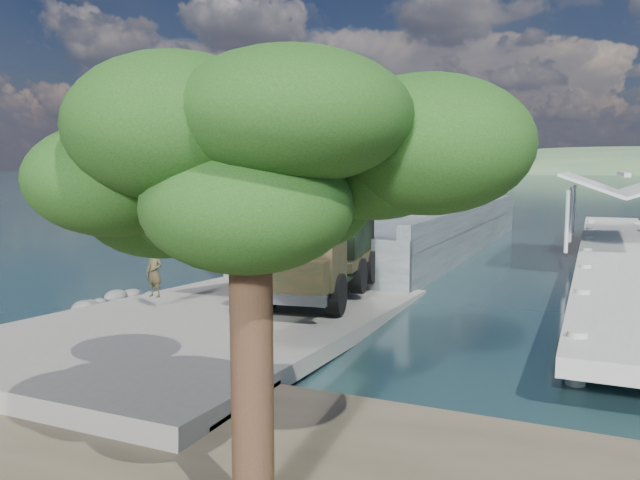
# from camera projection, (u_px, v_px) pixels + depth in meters

# --- Properties ---
(ground) EXTENTS (1400.00, 1400.00, 0.00)m
(ground) POSITION_uv_depth(u_px,v_px,m) (234.00, 322.00, 22.34)
(ground) COLOR #1A333E
(ground) RESTS_ON ground
(boat_ramp) EXTENTS (10.00, 18.00, 0.50)m
(boat_ramp) POSITION_uv_depth(u_px,v_px,m) (219.00, 322.00, 21.40)
(boat_ramp) COLOR slate
(boat_ramp) RESTS_ON ground
(shoreline_rocks) EXTENTS (3.20, 5.60, 0.90)m
(shoreline_rocks) POSITION_uv_depth(u_px,v_px,m) (109.00, 304.00, 25.28)
(shoreline_rocks) COLOR #4D4D4A
(shoreline_rocks) RESTS_ON ground
(pier) EXTENTS (6.40, 44.00, 6.10)m
(pier) POSITION_uv_depth(u_px,v_px,m) (620.00, 240.00, 33.99)
(pier) COLOR #B5B5AA
(pier) RESTS_ON ground
(landing_craft) EXTENTS (9.90, 37.10, 10.97)m
(landing_craft) POSITION_uv_depth(u_px,v_px,m) (408.00, 236.00, 42.48)
(landing_craft) COLOR #3D4548
(landing_craft) RESTS_ON ground
(military_truck) EXTENTS (4.12, 9.41, 4.22)m
(military_truck) POSITION_uv_depth(u_px,v_px,m) (325.00, 242.00, 24.56)
(military_truck) COLOR black
(military_truck) RESTS_ON boat_ramp
(soldier) EXTENTS (0.66, 0.43, 1.78)m
(soldier) POSITION_uv_depth(u_px,v_px,m) (155.00, 283.00, 22.37)
(soldier) COLOR #25331C
(soldier) RESTS_ON boat_ramp
(overhang_tree) EXTENTS (7.61, 7.01, 6.91)m
(overhang_tree) POSITION_uv_depth(u_px,v_px,m) (235.00, 166.00, 8.94)
(overhang_tree) COLOR #361F15
(overhang_tree) RESTS_ON ground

